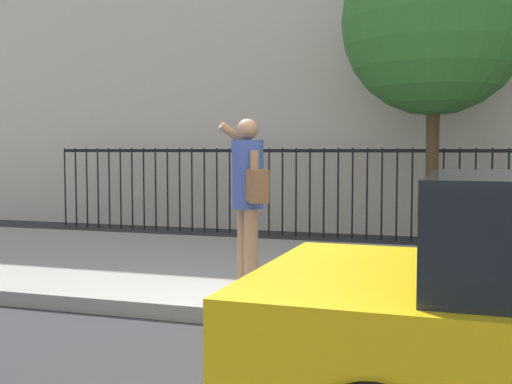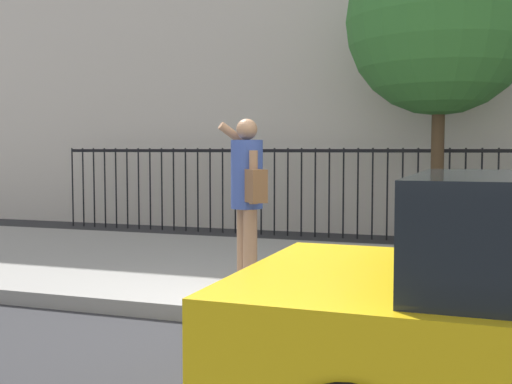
% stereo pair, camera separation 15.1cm
% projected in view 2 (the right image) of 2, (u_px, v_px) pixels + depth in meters
% --- Properties ---
extents(ground_plane, '(60.00, 60.00, 0.00)m').
position_uv_depth(ground_plane, '(255.00, 329.00, 5.57)').
color(ground_plane, '#28282B').
extents(sidewalk, '(28.00, 4.40, 0.15)m').
position_uv_depth(sidewalk, '(315.00, 274.00, 7.64)').
color(sidewalk, gray).
rests_on(sidewalk, ground).
extents(iron_fence, '(12.03, 0.04, 1.60)m').
position_uv_depth(iron_fence, '(365.00, 181.00, 11.07)').
color(iron_fence, black).
rests_on(iron_fence, ground).
extents(pedestrian_on_phone, '(0.67, 0.71, 1.75)m').
position_uv_depth(pedestrian_on_phone, '(248.00, 188.00, 6.72)').
color(pedestrian_on_phone, '#936B4C').
rests_on(pedestrian_on_phone, sidewalk).
extents(street_tree_mid, '(2.91, 2.91, 5.01)m').
position_uv_depth(street_tree_mid, '(440.00, 22.00, 9.83)').
color(street_tree_mid, '#4C3823').
rests_on(street_tree_mid, ground).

